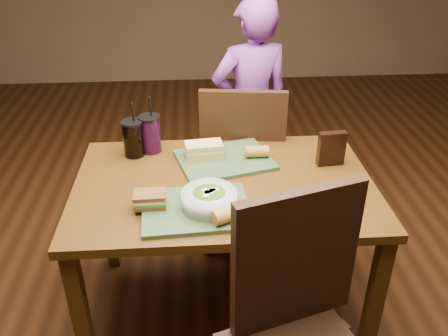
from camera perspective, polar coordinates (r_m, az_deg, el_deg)
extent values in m
plane|color=#381C0B|center=(2.54, 0.00, -16.27)|extent=(6.00, 6.00, 0.00)
cube|color=#4B2F0F|center=(2.08, -16.75, -17.12)|extent=(0.06, 0.06, 0.71)
cube|color=#4B2F0F|center=(2.15, 17.58, -15.34)|extent=(0.06, 0.06, 0.71)
cube|color=#4B2F0F|center=(2.63, -13.79, -5.20)|extent=(0.06, 0.06, 0.71)
cube|color=#4B2F0F|center=(2.69, 12.29, -4.17)|extent=(0.06, 0.06, 0.71)
cube|color=#4B2F0F|center=(2.08, 0.00, -2.16)|extent=(1.30, 0.85, 0.04)
cube|color=black|center=(1.62, 8.65, -10.81)|extent=(0.45, 0.18, 0.54)
cube|color=black|center=(2.74, 1.68, 0.06)|extent=(0.49, 0.49, 0.04)
cube|color=black|center=(2.43, 2.23, 3.50)|extent=(0.44, 0.09, 0.52)
cube|color=black|center=(2.71, -1.99, -6.56)|extent=(0.04, 0.04, 0.45)
cube|color=black|center=(2.74, 5.92, -6.20)|extent=(0.04, 0.04, 0.45)
cube|color=black|center=(3.02, -2.28, -2.34)|extent=(0.04, 0.04, 0.45)
cube|color=black|center=(3.05, 4.78, -2.07)|extent=(0.04, 0.04, 0.45)
imported|color=purple|center=(2.96, 3.23, 7.03)|extent=(0.56, 0.43, 1.37)
cube|color=#344D2D|center=(1.88, -3.40, -4.98)|extent=(0.44, 0.34, 0.02)
cube|color=#344D2D|center=(2.22, 0.09, 0.98)|extent=(0.49, 0.42, 0.02)
cylinder|color=silver|center=(1.86, -1.79, -3.77)|extent=(0.22, 0.22, 0.06)
ellipsoid|color=#427219|center=(1.85, -1.80, -3.44)|extent=(0.18, 0.18, 0.06)
cube|color=beige|center=(1.83, -1.78, -2.99)|extent=(0.04, 0.03, 0.01)
cube|color=beige|center=(1.84, -2.20, -2.89)|extent=(0.04, 0.04, 0.01)
cube|color=beige|center=(1.84, -1.15, -2.73)|extent=(0.04, 0.04, 0.01)
cube|color=beige|center=(1.84, -1.52, -2.79)|extent=(0.04, 0.04, 0.01)
cube|color=beige|center=(1.82, -2.15, -3.31)|extent=(0.03, 0.04, 0.01)
cube|color=white|center=(1.96, 12.58, -4.42)|extent=(0.18, 0.18, 0.00)
cylinder|color=silver|center=(1.94, 12.67, -3.74)|extent=(0.13, 0.13, 0.05)
cylinder|color=black|center=(1.93, 12.74, -3.24)|extent=(0.11, 0.11, 0.01)
cube|color=#B28947|center=(1.93, 12.37, -2.87)|extent=(0.02, 0.02, 0.01)
cube|color=#B28947|center=(1.92, 12.49, -2.98)|extent=(0.01, 0.01, 0.01)
cube|color=#B28947|center=(1.94, 12.35, -2.66)|extent=(0.02, 0.02, 0.01)
cube|color=#593819|center=(1.90, -8.86, -4.28)|extent=(0.13, 0.09, 0.02)
cube|color=#3F721E|center=(1.89, -8.89, -3.92)|extent=(0.13, 0.09, 0.01)
cube|color=beige|center=(1.88, -8.92, -3.60)|extent=(0.13, 0.09, 0.01)
cube|color=#593819|center=(1.87, -8.96, -3.21)|extent=(0.13, 0.09, 0.02)
cube|color=tan|center=(2.23, -2.42, 1.69)|extent=(0.18, 0.11, 0.02)
cube|color=orange|center=(2.22, -2.43, 2.05)|extent=(0.18, 0.11, 0.01)
cube|color=beige|center=(2.21, -2.44, 2.28)|extent=(0.18, 0.11, 0.01)
cube|color=tan|center=(2.21, -2.45, 2.71)|extent=(0.18, 0.11, 0.02)
cylinder|color=#AD7533|center=(1.78, 0.42, -5.64)|extent=(0.13, 0.10, 0.06)
cylinder|color=#AD7533|center=(2.22, 3.97, 1.99)|extent=(0.11, 0.06, 0.05)
cylinder|color=black|center=(2.28, -10.86, 3.39)|extent=(0.09, 0.09, 0.17)
cylinder|color=black|center=(2.24, -11.08, 5.42)|extent=(0.10, 0.10, 0.01)
cylinder|color=black|center=(2.22, -10.92, 6.57)|extent=(0.01, 0.03, 0.11)
cylinder|color=black|center=(2.31, -8.85, 3.95)|extent=(0.10, 0.10, 0.17)
cylinder|color=black|center=(2.27, -9.03, 6.04)|extent=(0.10, 0.10, 0.01)
cylinder|color=black|center=(2.25, -8.84, 7.22)|extent=(0.01, 0.03, 0.11)
cube|color=black|center=(2.22, 12.79, 2.29)|extent=(0.13, 0.05, 0.16)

